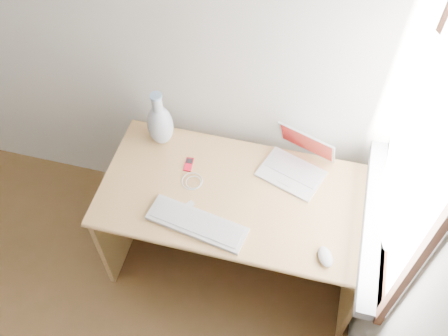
% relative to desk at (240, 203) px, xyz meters
% --- Properties ---
extents(back_wall, '(3.50, 0.04, 2.60)m').
position_rel_desk_xyz_m(back_wall, '(-1.03, 0.35, 0.79)').
color(back_wall, silver).
rests_on(back_wall, floor).
extents(window, '(0.11, 0.99, 1.10)m').
position_rel_desk_xyz_m(window, '(0.69, -0.10, 0.76)').
color(window, white).
rests_on(window, right_wall).
extents(desk, '(1.36, 0.68, 0.72)m').
position_rel_desk_xyz_m(desk, '(0.00, 0.00, 0.00)').
color(desk, '#D7B368').
rests_on(desk, floor).
extents(laptop, '(0.36, 0.35, 0.21)m').
position_rel_desk_xyz_m(laptop, '(0.24, 0.14, 0.25)').
color(laptop, white).
rests_on(laptop, desk).
extents(external_keyboard, '(0.50, 0.22, 0.02)m').
position_rel_desk_xyz_m(external_keyboard, '(-0.14, -0.30, 0.22)').
color(external_keyboard, white).
rests_on(external_keyboard, desk).
extents(mouse, '(0.10, 0.12, 0.04)m').
position_rel_desk_xyz_m(mouse, '(0.47, -0.33, 0.22)').
color(mouse, white).
rests_on(mouse, desk).
extents(ipod, '(0.05, 0.09, 0.01)m').
position_rel_desk_xyz_m(ipod, '(-0.28, 0.04, 0.21)').
color(ipod, red).
rests_on(ipod, desk).
extents(cable_coil, '(0.12, 0.12, 0.01)m').
position_rel_desk_xyz_m(cable_coil, '(-0.24, -0.06, 0.21)').
color(cable_coil, white).
rests_on(cable_coil, desk).
extents(remote, '(0.07, 0.09, 0.01)m').
position_rel_desk_xyz_m(remote, '(-0.22, -0.22, 0.21)').
color(remote, white).
rests_on(remote, desk).
extents(vase, '(0.13, 0.13, 0.34)m').
position_rel_desk_xyz_m(vase, '(-0.47, 0.16, 0.35)').
color(vase, silver).
rests_on(vase, desk).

